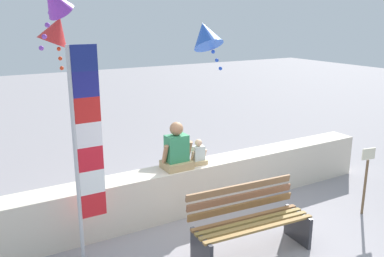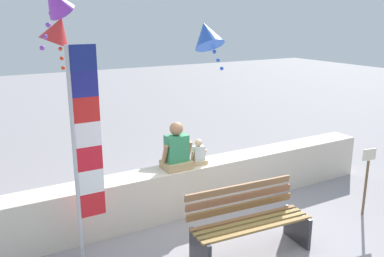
{
  "view_description": "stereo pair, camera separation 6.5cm",
  "coord_description": "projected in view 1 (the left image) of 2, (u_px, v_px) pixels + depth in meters",
  "views": [
    {
      "loc": [
        -3.23,
        -4.28,
        3.06
      ],
      "look_at": [
        -0.09,
        1.08,
        1.38
      ],
      "focal_mm": 38.47,
      "sensor_mm": 36.0,
      "label": 1
    },
    {
      "loc": [
        -3.17,
        -4.31,
        3.06
      ],
      "look_at": [
        -0.09,
        1.08,
        1.38
      ],
      "focal_mm": 38.47,
      "sensor_mm": 36.0,
      "label": 2
    }
  ],
  "objects": [
    {
      "name": "flag_banner",
      "position": [
        84.0,
        144.0,
        5.04
      ],
      "size": [
        0.37,
        0.05,
        2.76
      ],
      "color": "#B7B7BC",
      "rests_on": "ground"
    },
    {
      "name": "kite_red",
      "position": [
        56.0,
        30.0,
        8.28
      ],
      "size": [
        0.82,
        0.78,
        1.12
      ],
      "color": "red"
    },
    {
      "name": "ground_plane",
      "position": [
        235.0,
        236.0,
        5.94
      ],
      "size": [
        40.0,
        40.0,
        0.0
      ],
      "primitive_type": "plane",
      "color": "gray"
    },
    {
      "name": "sign_post",
      "position": [
        366.0,
        175.0,
        6.46
      ],
      "size": [
        0.24,
        0.06,
        1.1
      ],
      "color": "brown",
      "rests_on": "ground"
    },
    {
      "name": "seawall_ledge",
      "position": [
        197.0,
        186.0,
        6.74
      ],
      "size": [
        6.91,
        0.48,
        0.78
      ],
      "primitive_type": "cube",
      "color": "beige",
      "rests_on": "ground"
    },
    {
      "name": "park_bench",
      "position": [
        249.0,
        223.0,
        5.47
      ],
      "size": [
        1.68,
        0.73,
        0.88
      ],
      "color": "olive",
      "rests_on": "ground"
    },
    {
      "name": "person_adult",
      "position": [
        177.0,
        151.0,
        6.36
      ],
      "size": [
        0.49,
        0.36,
        0.75
      ],
      "color": "tan",
      "rests_on": "seawall_ledge"
    },
    {
      "name": "kite_blue",
      "position": [
        206.0,
        35.0,
        8.36
      ],
      "size": [
        0.77,
        0.82,
        1.13
      ],
      "color": "blue"
    },
    {
      "name": "kite_purple",
      "position": [
        54.0,
        1.0,
        6.17
      ],
      "size": [
        0.72,
        0.72,
        1.05
      ],
      "color": "purple"
    },
    {
      "name": "person_child",
      "position": [
        198.0,
        154.0,
        6.58
      ],
      "size": [
        0.27,
        0.2,
        0.42
      ],
      "color": "tan",
      "rests_on": "seawall_ledge"
    }
  ]
}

